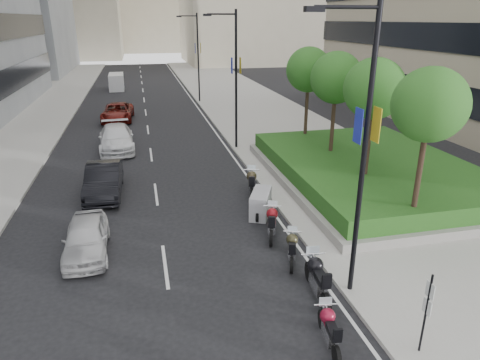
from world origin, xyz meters
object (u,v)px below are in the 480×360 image
object	(u,v)px
motorcycle_2	(317,278)
motorcycle_1	(329,328)
lamp_post_2	(197,54)
car_d	(118,112)
car_c	(116,138)
lamp_post_1	(234,74)
motorcycle_3	(292,248)
car_b	(104,180)
motorcycle_5	(261,203)
parking_sign	(426,310)
car_a	(86,238)
delivery_van	(117,82)
motorcycle_4	(272,222)
lamp_post_0	(360,144)
motorcycle_6	(252,183)

from	to	relation	value
motorcycle_2	motorcycle_1	bearing A→B (deg)	171.19
lamp_post_2	car_d	xyz separation A→B (m)	(-8.08, -7.08, -4.31)
car_c	car_d	distance (m)	9.20
lamp_post_1	motorcycle_3	distance (m)	15.45
car_b	car_d	bearing A→B (deg)	90.83
motorcycle_2	motorcycle_5	distance (m)	6.28
parking_sign	motorcycle_2	distance (m)	3.59
motorcycle_3	car_a	size ratio (longest dim) A/B	0.49
motorcycle_1	delivery_van	bearing A→B (deg)	16.92
motorcycle_5	motorcycle_4	bearing A→B (deg)	-158.14
motorcycle_2	delivery_van	size ratio (longest dim) A/B	0.54
motorcycle_3	car_c	distance (m)	17.81
motorcycle_2	delivery_van	xyz separation A→B (m)	(-7.83, 46.08, 0.24)
motorcycle_2	car_d	size ratio (longest dim) A/B	0.46
lamp_post_2	car_c	size ratio (longest dim) A/B	1.63
lamp_post_1	motorcycle_4	bearing A→B (deg)	-95.35
motorcycle_1	car_a	xyz separation A→B (m)	(-6.93, 6.64, 0.14)
motorcycle_5	car_c	xyz separation A→B (m)	(-6.76, 12.35, 0.24)
car_b	delivery_van	distance (m)	35.64
lamp_post_0	lamp_post_1	world-z (taller)	same
motorcycle_6	car_a	world-z (taller)	car_a
car_a	delivery_van	world-z (taller)	delivery_van
motorcycle_3	motorcycle_5	xyz separation A→B (m)	(-0.03, 4.12, 0.03)
lamp_post_2	parking_sign	xyz separation A→B (m)	(0.66, -38.00, -3.61)
motorcycle_6	delivery_van	xyz separation A→B (m)	(-7.90, 37.43, 0.26)
motorcycle_5	car_d	distance (m)	22.65
motorcycle_2	car_c	size ratio (longest dim) A/B	0.45
motorcycle_2	motorcycle_3	size ratio (longest dim) A/B	1.28
motorcycle_1	car_c	world-z (taller)	car_c
motorcycle_1	motorcycle_2	size ratio (longest dim) A/B	0.81
parking_sign	car_a	xyz separation A→B (m)	(-9.12, 7.57, -0.78)
parking_sign	car_c	size ratio (longest dim) A/B	0.45
lamp_post_2	car_a	world-z (taller)	lamp_post_2
lamp_post_0	motorcycle_2	size ratio (longest dim) A/B	3.63
motorcycle_4	car_a	bearing A→B (deg)	106.75
car_a	car_c	world-z (taller)	car_c
motorcycle_3	car_c	world-z (taller)	car_c
lamp_post_1	lamp_post_2	distance (m)	18.00
car_c	motorcycle_3	bearing A→B (deg)	-70.60
car_b	car_d	xyz separation A→B (m)	(0.09, 17.38, -0.03)
motorcycle_1	lamp_post_1	bearing A→B (deg)	3.76
motorcycle_4	car_c	size ratio (longest dim) A/B	0.39
motorcycle_2	motorcycle_6	xyz separation A→B (m)	(0.07, 8.64, -0.02)
lamp_post_2	motorcycle_3	bearing A→B (deg)	-91.85
motorcycle_6	car_b	bearing A→B (deg)	90.01
motorcycle_1	motorcycle_3	size ratio (longest dim) A/B	1.03
car_a	car_b	world-z (taller)	car_b
parking_sign	car_a	world-z (taller)	parking_sign
lamp_post_1	car_d	size ratio (longest dim) A/B	1.66
motorcycle_6	car_a	bearing A→B (deg)	132.83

